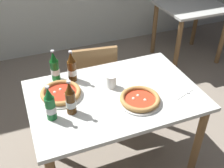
# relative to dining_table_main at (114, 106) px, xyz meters

# --- Properties ---
(ground_plane) EXTENTS (8.00, 8.00, 0.00)m
(ground_plane) POSITION_rel_dining_table_main_xyz_m (0.00, 0.00, -0.64)
(ground_plane) COLOR gray
(dining_table_main) EXTENTS (1.20, 0.80, 0.75)m
(dining_table_main) POSITION_rel_dining_table_main_xyz_m (0.00, 0.00, 0.00)
(dining_table_main) COLOR silver
(dining_table_main) RESTS_ON ground_plane
(chair_behind_table) EXTENTS (0.45, 0.45, 0.85)m
(chair_behind_table) POSITION_rel_dining_table_main_xyz_m (0.04, 0.61, -0.15)
(chair_behind_table) COLOR olive
(chair_behind_table) RESTS_ON ground_plane
(dining_table_background) EXTENTS (0.80, 0.70, 0.75)m
(dining_table_background) POSITION_rel_dining_table_main_xyz_m (1.58, 1.32, -0.04)
(dining_table_background) COLOR silver
(dining_table_background) RESTS_ON ground_plane
(pizza_margherita_near) EXTENTS (0.29, 0.29, 0.04)m
(pizza_margherita_near) POSITION_rel_dining_table_main_xyz_m (0.12, -0.15, 0.14)
(pizza_margherita_near) COLOR white
(pizza_margherita_near) RESTS_ON dining_table_main
(pizza_marinara_far) EXTENTS (0.30, 0.30, 0.04)m
(pizza_marinara_far) POSITION_rel_dining_table_main_xyz_m (-0.36, 0.12, 0.14)
(pizza_marinara_far) COLOR white
(pizza_marinara_far) RESTS_ON dining_table_main
(beer_bottle_left) EXTENTS (0.07, 0.07, 0.25)m
(beer_bottle_left) POSITION_rel_dining_table_main_xyz_m (-0.35, 0.33, 0.22)
(beer_bottle_left) COLOR #14591E
(beer_bottle_left) RESTS_ON dining_table_main
(beer_bottle_center) EXTENTS (0.07, 0.07, 0.25)m
(beer_bottle_center) POSITION_rel_dining_table_main_xyz_m (-0.46, -0.09, 0.22)
(beer_bottle_center) COLOR #196B2D
(beer_bottle_center) RESTS_ON dining_table_main
(beer_bottle_right) EXTENTS (0.07, 0.07, 0.25)m
(beer_bottle_right) POSITION_rel_dining_table_main_xyz_m (-0.23, 0.27, 0.22)
(beer_bottle_right) COLOR #512D0F
(beer_bottle_right) RESTS_ON dining_table_main
(beer_bottle_extra) EXTENTS (0.07, 0.07, 0.25)m
(beer_bottle_extra) POSITION_rel_dining_table_main_xyz_m (-0.33, -0.08, 0.22)
(beer_bottle_extra) COLOR #512D0F
(beer_bottle_extra) RESTS_ON dining_table_main
(napkin_with_cutlery) EXTENTS (0.23, 0.23, 0.01)m
(napkin_with_cutlery) POSITION_rel_dining_table_main_xyz_m (0.43, -0.11, 0.12)
(napkin_with_cutlery) COLOR white
(napkin_with_cutlery) RESTS_ON dining_table_main
(paper_cup) EXTENTS (0.07, 0.07, 0.09)m
(paper_cup) POSITION_rel_dining_table_main_xyz_m (0.01, 0.08, 0.16)
(paper_cup) COLOR white
(paper_cup) RESTS_ON dining_table_main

